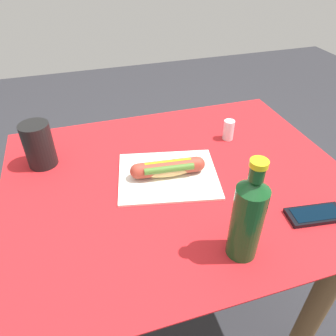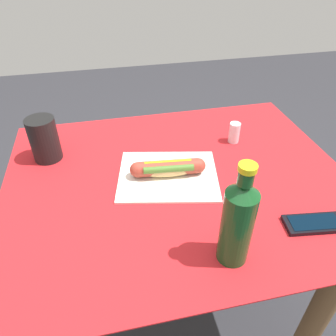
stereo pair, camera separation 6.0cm
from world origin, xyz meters
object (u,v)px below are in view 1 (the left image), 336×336
(soda_bottle, at_px, (248,217))
(drinking_cup, at_px, (39,145))
(hot_dog, at_px, (168,168))
(cell_phone, at_px, (316,215))
(salt_shaker, at_px, (229,130))

(soda_bottle, height_order, drinking_cup, soda_bottle)
(soda_bottle, bearing_deg, drinking_cup, -48.46)
(hot_dog, bearing_deg, cell_phone, 139.36)
(soda_bottle, height_order, salt_shaker, soda_bottle)
(hot_dog, relative_size, salt_shaker, 3.17)
(hot_dog, xyz_separation_m, cell_phone, (-0.31, 0.26, -0.02))
(salt_shaker, bearing_deg, soda_bottle, 67.88)
(cell_phone, relative_size, drinking_cup, 1.10)
(hot_dog, bearing_deg, drinking_cup, -26.46)
(hot_dog, height_order, soda_bottle, soda_bottle)
(cell_phone, xyz_separation_m, drinking_cup, (0.65, -0.44, 0.06))
(drinking_cup, bearing_deg, soda_bottle, 131.54)
(cell_phone, bearing_deg, drinking_cup, -33.70)
(hot_dog, distance_m, drinking_cup, 0.39)
(hot_dog, distance_m, soda_bottle, 0.32)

